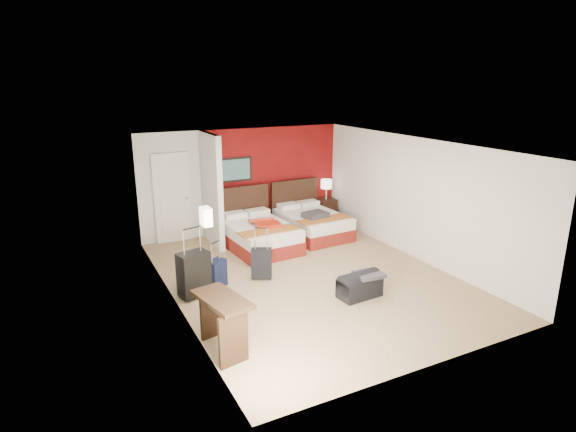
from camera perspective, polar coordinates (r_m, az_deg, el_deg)
ground at (r=9.06m, az=2.45°, el=-7.34°), size 6.50×6.50×0.00m
room_walls at (r=9.36m, az=-9.28°, el=1.39°), size 5.02×6.52×2.50m
red_accent_panel at (r=11.76m, az=-1.96°, el=4.60°), size 3.50×0.04×2.50m
partition_wall at (r=10.58m, az=-9.18°, el=3.08°), size 0.12×1.20×2.50m
entry_door at (r=11.00m, az=-13.79°, el=2.12°), size 0.82×0.06×2.05m
bed_left at (r=10.45m, az=-3.52°, el=-2.45°), size 1.41×1.93×0.56m
bed_right at (r=11.28m, az=2.97°, el=-1.06°), size 1.36×1.86×0.54m
red_suitcase_open at (r=10.30m, az=-2.82°, el=-0.83°), size 0.61×0.78×0.09m
jacket_bundle at (r=10.89m, az=3.31°, el=0.12°), size 0.60×0.52×0.13m
nightstand at (r=12.39m, az=4.58°, el=0.68°), size 0.46×0.46×0.62m
table_lamp at (r=12.25m, az=4.64°, el=3.22°), size 0.38×0.38×0.51m
suitcase_black at (r=8.29m, az=-11.26°, el=-7.06°), size 0.58×0.44×0.77m
suitcase_charcoal at (r=8.89m, az=-3.21°, el=-5.88°), size 0.44×0.38×0.55m
suitcase_navy at (r=8.56m, az=-8.63°, el=-7.11°), size 0.43×0.39×0.51m
duffel_bag at (r=8.29m, az=8.61°, el=-8.41°), size 0.76×0.45×0.37m
jacket_draped at (r=8.25m, az=9.74°, el=-6.95°), size 0.49×0.42×0.06m
desk at (r=6.69m, az=-7.84°, el=-12.74°), size 0.66×1.03×0.79m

